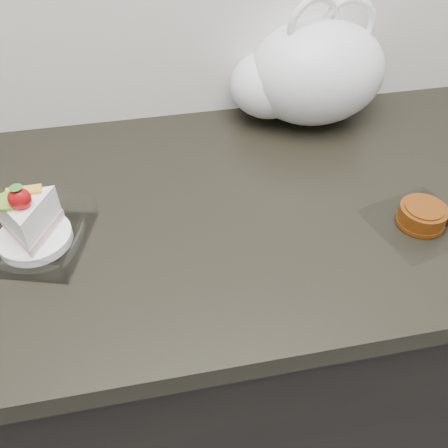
% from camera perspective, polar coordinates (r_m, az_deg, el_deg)
% --- Properties ---
extents(counter, '(2.04, 0.64, 0.90)m').
position_cam_1_polar(counter, '(1.22, -1.13, -13.87)').
color(counter, black).
rests_on(counter, ground).
extents(cake_tray, '(0.20, 0.20, 0.12)m').
position_cam_1_polar(cake_tray, '(0.84, -21.13, -0.46)').
color(cake_tray, white).
rests_on(cake_tray, counter).
extents(mooncake_wrap, '(0.19, 0.18, 0.04)m').
position_cam_1_polar(mooncake_wrap, '(0.89, 21.72, 0.77)').
color(mooncake_wrap, white).
rests_on(mooncake_wrap, counter).
extents(plastic_bag, '(0.33, 0.24, 0.26)m').
position_cam_1_polar(plastic_bag, '(1.07, 9.49, 16.57)').
color(plastic_bag, white).
rests_on(plastic_bag, counter).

